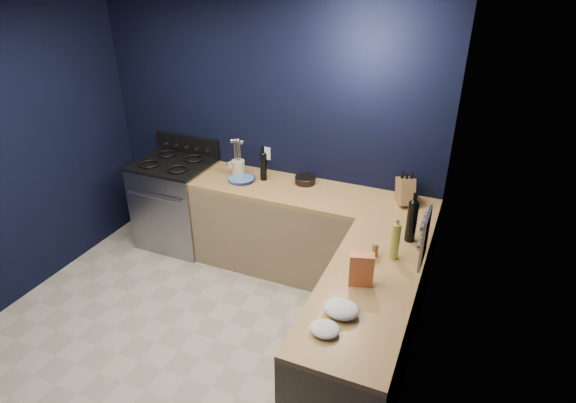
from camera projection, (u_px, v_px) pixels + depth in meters
The scene contains 27 objects.
floor at pixel (179, 351), 3.87m from camera, with size 3.50×3.50×0.02m, color #ADA797.
ceiling at pixel (128, 6), 2.65m from camera, with size 3.50×3.50×0.02m, color silver.
wall_back at pixel (267, 132), 4.69m from camera, with size 3.50×0.02×2.60m, color black.
wall_right at pixel (417, 270), 2.65m from camera, with size 0.02×3.50×2.60m, color black.
cab_back at pixel (310, 235), 4.63m from camera, with size 2.30×0.63×0.86m, color #88714F.
top_back at pixel (311, 194), 4.42m from camera, with size 2.30×0.63×0.04m, color brown.
cab_right at pixel (363, 336), 3.40m from camera, with size 0.63×1.67×0.86m, color #88714F.
top_right at pixel (368, 286), 3.19m from camera, with size 0.63×1.67×0.04m, color brown.
gas_range at pixel (177, 204), 5.13m from camera, with size 0.76×0.66×0.92m, color gray.
oven_door at pixel (160, 218), 4.87m from camera, with size 0.59×0.02×0.42m, color black.
cooktop at pixel (172, 164), 4.90m from camera, with size 0.76×0.66×0.03m, color black.
backguard at pixel (188, 145), 5.10m from camera, with size 0.76×0.06×0.20m, color black.
spice_panel at pixel (425, 239), 3.16m from camera, with size 0.02×0.28×0.38m, color gray.
wall_outlet at pixel (266, 153), 4.78m from camera, with size 0.09×0.02×0.13m, color white.
plate_stack at pixel (241, 179), 4.62m from camera, with size 0.25×0.25×0.03m, color teal.
ramekin at pixel (232, 164), 4.94m from camera, with size 0.09×0.09×0.04m, color white.
utensil_crock at pixel (238, 168), 4.69m from camera, with size 0.13×0.13×0.16m, color beige.
wine_bottle_back at pixel (264, 167), 4.59m from camera, with size 0.07×0.07×0.27m, color black.
lemon_basket at pixel (305, 180), 4.56m from camera, with size 0.20×0.20×0.07m, color black.
knife_block at pixel (405, 191), 4.16m from camera, with size 0.13×0.21×0.23m, color brown.
wine_bottle_right at pixel (412, 222), 3.59m from camera, with size 0.08×0.08×0.32m, color black.
oil_bottle at pixel (395, 241), 3.39m from camera, with size 0.07×0.07×0.28m, color #9BA336.
spice_jar_near at pixel (375, 250), 3.45m from camera, with size 0.05×0.05×0.10m, color olive.
spice_jar_far at pixel (372, 258), 3.39m from camera, with size 0.04×0.04×0.08m, color olive.
crouton_bag at pixel (361, 270), 3.13m from camera, with size 0.16×0.07×0.23m, color red.
towel_front at pixel (341, 309), 2.90m from camera, with size 0.22×0.19×0.08m, color white.
towel_end at pixel (325, 329), 2.76m from camera, with size 0.18×0.16×0.05m, color white.
Camera 1 is at (1.93, -2.28, 2.87)m, focal length 29.53 mm.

